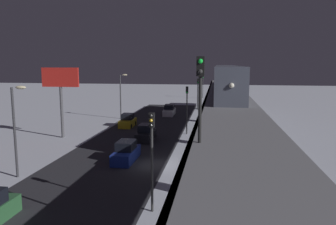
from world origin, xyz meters
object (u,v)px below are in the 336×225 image
object	(u,v)px
sedan_yellow	(128,121)
sedan_white	(169,111)
traffic_light_distant	(203,83)
commercial_billboard	(60,84)
traffic_light_far	(198,89)
subway_train	(226,78)
traffic_light_near	(152,148)
sedan_black	(146,133)
rail_signal	(200,85)
traffic_light_mid	(187,103)
sedan_blue	(126,153)

from	to	relation	value
sedan_yellow	sedan_white	world-z (taller)	same
traffic_light_distant	commercial_billboard	bearing A→B (deg)	73.36
sedan_white	traffic_light_far	distance (m)	9.73
traffic_light_far	commercial_billboard	bearing A→B (deg)	61.16
subway_train	traffic_light_distant	world-z (taller)	subway_train
traffic_light_near	traffic_light_far	world-z (taller)	same
sedan_white	traffic_light_near	xyz separation A→B (m)	(-4.70, 39.72, 3.40)
subway_train	sedan_black	size ratio (longest dim) A/B	7.76
rail_signal	traffic_light_near	bearing A→B (deg)	-54.53
traffic_light_mid	traffic_light_distant	bearing A→B (deg)	-90.00
subway_train	rail_signal	size ratio (longest dim) A/B	9.22
sedan_yellow	traffic_light_far	xyz separation A→B (m)	(-9.30, -19.75, 3.41)
sedan_blue	traffic_light_mid	world-z (taller)	traffic_light_mid
rail_signal	commercial_billboard	distance (m)	30.33
traffic_light_far	sedan_black	bearing A→B (deg)	80.44
rail_signal	sedan_blue	distance (m)	18.66
rail_signal	traffic_light_near	size ratio (longest dim) A/B	0.62
sedan_yellow	sedan_black	bearing A→B (deg)	119.43
rail_signal	traffic_light_distant	xyz separation A→B (m)	(3.19, -75.78, -4.24)
sedan_blue	traffic_light_far	bearing A→B (deg)	82.75
traffic_light_far	sedan_yellow	bearing A→B (deg)	64.78
traffic_light_near	traffic_light_mid	distance (m)	23.77
subway_train	sedan_white	bearing A→B (deg)	-53.01
sedan_yellow	sedan_white	bearing A→B (deg)	-111.08
sedan_white	traffic_light_distant	xyz separation A→B (m)	(-4.70, -31.58, 3.40)
subway_train	commercial_billboard	size ratio (longest dim) A/B	4.14
sedan_yellow	sedan_black	xyz separation A→B (m)	(-4.60, 8.15, 0.01)
subway_train	sedan_white	distance (m)	17.65
traffic_light_mid	sedan_black	bearing A→B (deg)	41.33
subway_train	sedan_blue	distance (m)	19.98
sedan_black	traffic_light_near	xyz separation A→B (m)	(-4.70, 19.63, 3.40)
subway_train	sedan_white	world-z (taller)	subway_train
subway_train	traffic_light_distant	xyz separation A→B (m)	(5.13, -44.63, -3.30)
rail_signal	traffic_light_far	xyz separation A→B (m)	(3.19, -52.01, -4.24)
sedan_black	traffic_light_far	bearing A→B (deg)	80.44
traffic_light_near	traffic_light_distant	bearing A→B (deg)	-90.00
subway_train	commercial_billboard	world-z (taller)	subway_train
traffic_light_mid	traffic_light_far	bearing A→B (deg)	-90.00
sedan_yellow	sedan_white	distance (m)	12.79
rail_signal	commercial_billboard	world-z (taller)	rail_signal
sedan_black	traffic_light_near	size ratio (longest dim) A/B	0.74
subway_train	traffic_light_mid	world-z (taller)	subway_train
rail_signal	commercial_billboard	bearing A→B (deg)	-51.84
sedan_blue	sedan_black	distance (m)	9.02
traffic_light_far	traffic_light_distant	size ratio (longest dim) A/B	1.00
subway_train	sedan_yellow	world-z (taller)	subway_train
traffic_light_near	traffic_light_mid	size ratio (longest dim) A/B	1.00
sedan_blue	commercial_billboard	world-z (taller)	commercial_billboard
traffic_light_near	traffic_light_far	bearing A→B (deg)	-90.00
rail_signal	sedan_yellow	world-z (taller)	rail_signal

